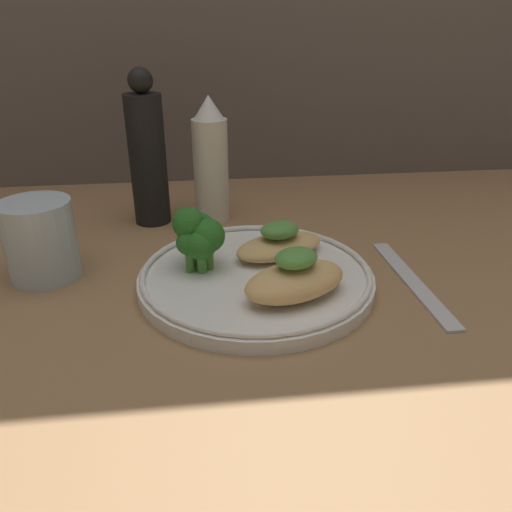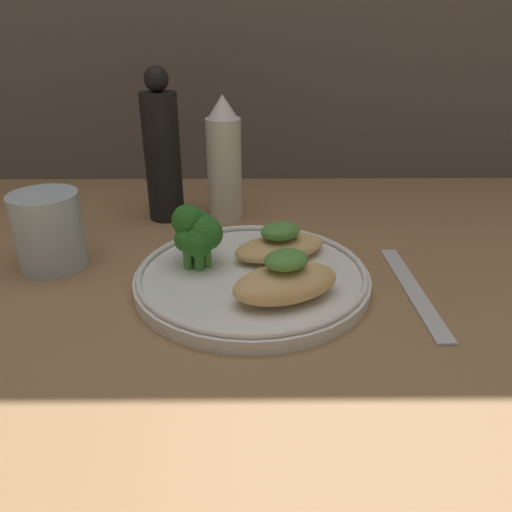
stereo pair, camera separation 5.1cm
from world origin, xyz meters
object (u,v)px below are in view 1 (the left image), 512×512
at_px(broccoli_bunch, 198,235).
at_px(sauce_bottle, 211,163).
at_px(pepper_grinder, 147,155).
at_px(plate, 256,277).
at_px(drinking_glass, 40,240).

relative_size(broccoli_bunch, sauce_bottle, 0.40).
bearing_deg(broccoli_bunch, pepper_grinder, 109.00).
xyz_separation_m(broccoli_bunch, sauce_bottle, (0.02, 0.18, 0.03)).
bearing_deg(plate, pepper_grinder, 121.18).
bearing_deg(pepper_grinder, drinking_glass, -125.40).
bearing_deg(sauce_bottle, pepper_grinder, 180.00).
relative_size(sauce_bottle, drinking_glass, 1.96).
distance_m(broccoli_bunch, drinking_glass, 0.17).
bearing_deg(pepper_grinder, broccoli_bunch, -71.00).
height_order(broccoli_bunch, pepper_grinder, pepper_grinder).
xyz_separation_m(broccoli_bunch, pepper_grinder, (-0.06, 0.18, 0.04)).
distance_m(plate, drinking_glass, 0.23).
xyz_separation_m(plate, broccoli_bunch, (-0.06, 0.02, 0.04)).
bearing_deg(drinking_glass, broccoli_bunch, -9.50).
bearing_deg(sauce_bottle, drinking_glass, -141.63).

